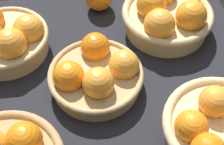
# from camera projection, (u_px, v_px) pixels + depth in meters

# --- Properties ---
(market_tray) EXTENTS (0.84, 0.72, 0.03)m
(market_tray) POSITION_uv_depth(u_px,v_px,m) (96.00, 85.00, 0.84)
(market_tray) COLOR black
(market_tray) RESTS_ON ground
(basket_center) EXTENTS (0.23, 0.23, 0.10)m
(basket_center) POSITION_uv_depth(u_px,v_px,m) (96.00, 74.00, 0.79)
(basket_center) COLOR tan
(basket_center) RESTS_ON market_tray
(basket_near_right) EXTENTS (0.23, 0.23, 0.11)m
(basket_near_right) POSITION_uv_depth(u_px,v_px,m) (5.00, 38.00, 0.86)
(basket_near_right) COLOR tan
(basket_near_right) RESTS_ON market_tray
(basket_near_left) EXTENTS (0.25, 0.25, 0.12)m
(basket_near_left) POSITION_uv_depth(u_px,v_px,m) (166.00, 15.00, 0.90)
(basket_near_left) COLOR tan
(basket_near_left) RESTS_ON market_tray
(basket_far_left) EXTENTS (0.25, 0.25, 0.10)m
(basket_far_left) POSITION_uv_depth(u_px,v_px,m) (222.00, 128.00, 0.70)
(basket_far_left) COLOR #D3BC8C
(basket_far_left) RESTS_ON market_tray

